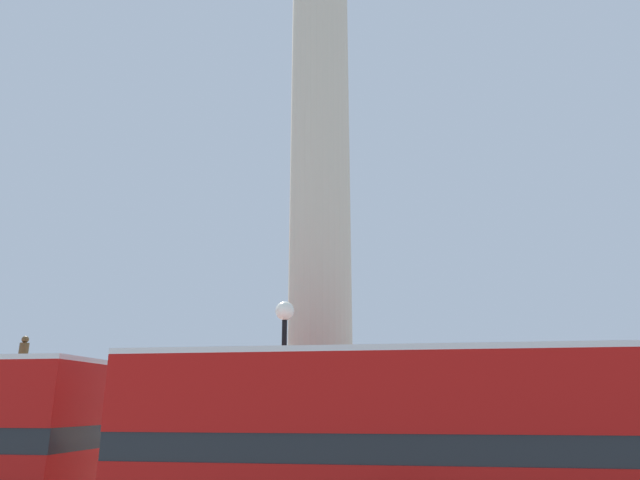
{
  "coord_description": "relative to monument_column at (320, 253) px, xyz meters",
  "views": [
    {
      "loc": [
        2.11,
        -19.15,
        3.19
      ],
      "look_at": [
        0.0,
        0.0,
        8.79
      ],
      "focal_mm": 32.0,
      "sensor_mm": 36.0,
      "label": 1
    }
  ],
  "objects": [
    {
      "name": "monument_column",
      "position": [
        0.0,
        0.0,
        0.0
      ],
      "size": [
        5.63,
        5.63,
        22.73
      ],
      "color": "#BCB29E",
      "rests_on": "ground_plane"
    },
    {
      "name": "bus_b",
      "position": [
        1.97,
        -6.71,
        -5.93
      ],
      "size": [
        11.09,
        3.09,
        4.33
      ],
      "rotation": [
        0.0,
        0.0,
        -0.04
      ],
      "color": "#A80F0C",
      "rests_on": "ground_plane"
    },
    {
      "name": "equestrian_statue",
      "position": [
        -12.24,
        2.59,
        -6.55
      ],
      "size": [
        3.17,
        2.27,
        5.88
      ],
      "rotation": [
        0.0,
        0.0,
        0.08
      ],
      "color": "#BCB29E",
      "rests_on": "ground_plane"
    },
    {
      "name": "street_lamp",
      "position": [
        -0.55,
        -3.81,
        -4.49
      ],
      "size": [
        0.52,
        0.52,
        5.94
      ],
      "color": "black",
      "rests_on": "ground_plane"
    }
  ]
}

